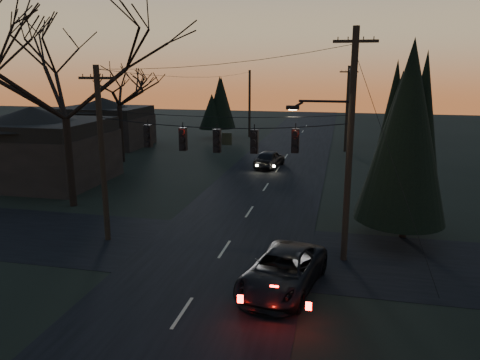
% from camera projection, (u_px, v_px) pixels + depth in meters
% --- Properties ---
extents(main_road, '(8.00, 120.00, 0.02)m').
position_uv_depth(main_road, '(261.00, 194.00, 31.57)').
color(main_road, black).
rests_on(main_road, ground).
extents(cross_road, '(60.00, 7.00, 0.02)m').
position_uv_depth(cross_road, '(224.00, 249.00, 22.08)').
color(cross_road, black).
rests_on(cross_road, ground).
extents(utility_pole_right, '(5.00, 0.30, 10.00)m').
position_uv_depth(utility_pole_right, '(343.00, 260.00, 20.93)').
color(utility_pole_right, black).
rests_on(utility_pole_right, ground).
extents(utility_pole_left, '(1.80, 0.30, 8.50)m').
position_uv_depth(utility_pole_left, '(108.00, 240.00, 23.34)').
color(utility_pole_left, black).
rests_on(utility_pole_left, ground).
extents(utility_pole_far_r, '(1.80, 0.30, 8.50)m').
position_uv_depth(utility_pole_far_r, '(345.00, 152.00, 47.50)').
color(utility_pole_far_r, black).
rests_on(utility_pole_far_r, ground).
extents(utility_pole_far_l, '(0.30, 0.30, 8.00)m').
position_uv_depth(utility_pole_far_l, '(249.00, 137.00, 57.50)').
color(utility_pole_far_l, black).
rests_on(utility_pole_far_l, ground).
extents(span_signal_assembly, '(11.50, 0.44, 1.59)m').
position_uv_depth(span_signal_assembly, '(218.00, 139.00, 20.90)').
color(span_signal_assembly, black).
rests_on(span_signal_assembly, ground).
extents(bare_tree_left, '(10.04, 10.04, 10.76)m').
position_uv_depth(bare_tree_left, '(63.00, 82.00, 27.28)').
color(bare_tree_left, black).
rests_on(bare_tree_left, ground).
extents(evergreen_right, '(4.14, 4.14, 8.41)m').
position_uv_depth(evergreen_right, '(410.00, 143.00, 22.55)').
color(evergreen_right, black).
rests_on(evergreen_right, ground).
extents(bare_tree_dist, '(6.13, 6.13, 10.16)m').
position_uv_depth(bare_tree_dist, '(118.00, 82.00, 40.89)').
color(bare_tree_dist, black).
rests_on(bare_tree_dist, ground).
extents(evergreen_dist, '(3.61, 3.61, 6.51)m').
position_uv_depth(evergreen_dist, '(219.00, 106.00, 55.71)').
color(evergreen_dist, black).
rests_on(evergreen_dist, ground).
extents(house_left_near, '(10.00, 8.00, 5.60)m').
position_uv_depth(house_left_near, '(34.00, 145.00, 34.47)').
color(house_left_near, black).
rests_on(house_left_near, ground).
extents(house_left_far, '(9.00, 7.00, 5.20)m').
position_uv_depth(house_left_far, '(104.00, 122.00, 50.32)').
color(house_left_far, black).
rests_on(house_left_far, ground).
extents(suv_near, '(3.41, 5.67, 1.47)m').
position_uv_depth(suv_near, '(283.00, 271.00, 17.99)').
color(suv_near, black).
rests_on(suv_near, ground).
extents(sedan_oncoming_a, '(2.42, 4.63, 1.50)m').
position_uv_depth(sedan_oncoming_a, '(269.00, 159.00, 39.85)').
color(sedan_oncoming_a, black).
rests_on(sedan_oncoming_a, ground).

